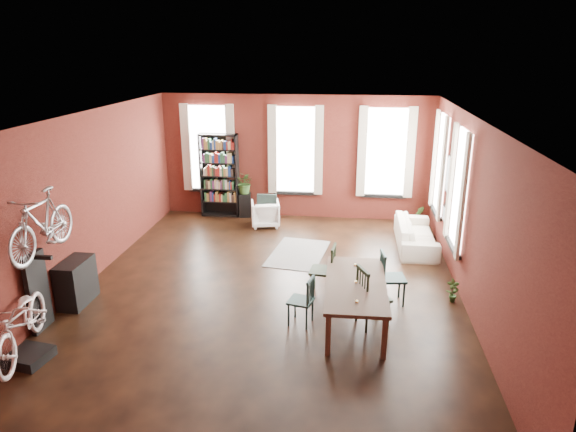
% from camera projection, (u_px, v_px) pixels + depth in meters
% --- Properties ---
extents(room, '(9.00, 9.04, 3.22)m').
position_uv_depth(room, '(286.00, 171.00, 9.47)').
color(room, black).
rests_on(room, ground).
extents(dining_table, '(1.00, 2.14, 0.72)m').
position_uv_depth(dining_table, '(355.00, 303.00, 8.34)').
color(dining_table, brown).
rests_on(dining_table, ground).
extents(dining_chair_a, '(0.46, 0.46, 0.82)m').
position_uv_depth(dining_chair_a, '(301.00, 301.00, 8.31)').
color(dining_chair_a, '#1C3E3C').
rests_on(dining_chair_a, ground).
extents(dining_chair_b, '(0.49, 0.49, 0.96)m').
position_uv_depth(dining_chair_b, '(323.00, 270.00, 9.28)').
color(dining_chair_b, '#1E2F1B').
rests_on(dining_chair_b, ground).
extents(dining_chair_c, '(0.62, 0.62, 1.02)m').
position_uv_depth(dining_chair_c, '(373.00, 297.00, 8.23)').
color(dining_chair_c, black).
rests_on(dining_chair_c, ground).
extents(dining_chair_d, '(0.49, 0.49, 0.94)m').
position_uv_depth(dining_chair_d, '(392.00, 278.00, 9.00)').
color(dining_chair_d, '#193737').
rests_on(dining_chair_d, ground).
extents(bookshelf, '(1.00, 0.32, 2.20)m').
position_uv_depth(bookshelf, '(220.00, 176.00, 13.53)').
color(bookshelf, black).
rests_on(bookshelf, ground).
extents(white_armchair, '(0.81, 0.78, 0.71)m').
position_uv_depth(white_armchair, '(265.00, 212.00, 12.95)').
color(white_armchair, white).
rests_on(white_armchair, ground).
extents(cream_sofa, '(0.61, 2.08, 0.81)m').
position_uv_depth(cream_sofa, '(416.00, 230.00, 11.56)').
color(cream_sofa, beige).
rests_on(cream_sofa, ground).
extents(striped_rug, '(1.36, 1.93, 0.01)m').
position_uv_depth(striped_rug, '(298.00, 253.00, 11.27)').
color(striped_rug, black).
rests_on(striped_rug, ground).
extents(bike_trainer, '(0.60, 0.60, 0.15)m').
position_uv_depth(bike_trainer, '(29.00, 357.00, 7.39)').
color(bike_trainer, black).
rests_on(bike_trainer, ground).
extents(bike_wall_rack, '(0.16, 0.60, 1.30)m').
position_uv_depth(bike_wall_rack, '(38.00, 292.00, 8.08)').
color(bike_wall_rack, black).
rests_on(bike_wall_rack, ground).
extents(console_table, '(0.40, 0.80, 0.80)m').
position_uv_depth(console_table, '(76.00, 282.00, 8.99)').
color(console_table, black).
rests_on(console_table, ground).
extents(plant_stand, '(0.36, 0.36, 0.63)m').
position_uv_depth(plant_stand, '(245.00, 205.00, 13.69)').
color(plant_stand, black).
rests_on(plant_stand, ground).
extents(plant_by_sofa, '(0.41, 0.61, 0.25)m').
position_uv_depth(plant_by_sofa, '(417.00, 222.00, 12.90)').
color(plant_by_sofa, '#325E25').
rests_on(plant_by_sofa, ground).
extents(plant_small, '(0.30, 0.46, 0.15)m').
position_uv_depth(plant_small, '(452.00, 298.00, 9.12)').
color(plant_small, '#2C5522').
rests_on(plant_small, ground).
extents(bicycle_floor, '(0.87, 1.10, 1.84)m').
position_uv_depth(bicycle_floor, '(17.00, 294.00, 7.08)').
color(bicycle_floor, silver).
rests_on(bicycle_floor, bike_trainer).
extents(bicycle_hung, '(0.47, 1.00, 1.66)m').
position_uv_depth(bicycle_hung, '(38.00, 203.00, 7.59)').
color(bicycle_hung, '#A5A8AD').
rests_on(bicycle_hung, bike_wall_rack).
extents(plant_on_stand, '(0.69, 0.73, 0.46)m').
position_uv_depth(plant_on_stand, '(245.00, 185.00, 13.52)').
color(plant_on_stand, '#355C25').
rests_on(plant_on_stand, plant_stand).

